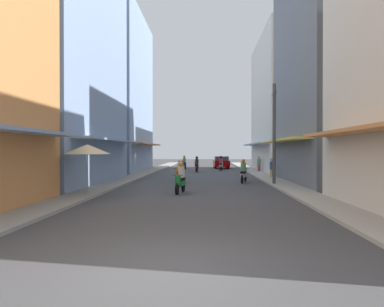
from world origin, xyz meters
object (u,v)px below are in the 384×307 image
(motorbike_silver, at_px, (244,172))
(parked_car, at_px, (221,162))
(motorbike_blue, at_px, (184,163))
(motorbike_orange, at_px, (179,173))
(pedestrian_crossing, at_px, (259,164))
(pedestrian_far, at_px, (272,167))
(motorbike_green, at_px, (180,179))
(motorbike_white, at_px, (221,164))
(motorbike_maroon, at_px, (197,165))
(utility_pole, at_px, (274,133))
(vendor_umbrella, at_px, (87,149))

(motorbike_silver, xyz_separation_m, parked_car, (-0.80, 18.02, 0.04))
(motorbike_blue, distance_m, motorbike_orange, 16.85)
(motorbike_silver, xyz_separation_m, pedestrian_crossing, (2.63, 10.74, 0.09))
(pedestrian_far, bearing_deg, parked_car, 102.51)
(motorbike_blue, distance_m, motorbike_green, 21.76)
(motorbike_blue, bearing_deg, pedestrian_far, -59.16)
(motorbike_white, bearing_deg, motorbike_blue, 147.75)
(motorbike_blue, height_order, motorbike_orange, same)
(motorbike_blue, distance_m, pedestrian_crossing, 9.41)
(motorbike_white, relative_size, parked_car, 0.43)
(motorbike_maroon, height_order, utility_pole, utility_pole)
(motorbike_white, xyz_separation_m, parked_car, (0.19, 4.61, 0.04))
(motorbike_green, bearing_deg, motorbike_silver, 56.51)
(motorbike_blue, bearing_deg, motorbike_white, -32.25)
(motorbike_blue, height_order, motorbike_white, same)
(motorbike_silver, bearing_deg, motorbike_green, -123.49)
(vendor_umbrella, bearing_deg, utility_pole, 29.32)
(motorbike_orange, height_order, parked_car, motorbike_orange)
(motorbike_blue, bearing_deg, motorbike_orange, -86.88)
(motorbike_orange, height_order, pedestrian_far, pedestrian_far)
(motorbike_orange, bearing_deg, vendor_umbrella, -120.91)
(vendor_umbrella, bearing_deg, motorbike_blue, 82.99)
(pedestrian_crossing, bearing_deg, motorbike_orange, -120.75)
(motorbike_silver, xyz_separation_m, motorbike_white, (-0.99, 13.41, 0.00))
(motorbike_white, xyz_separation_m, vendor_umbrella, (-7.00, -20.48, 1.50))
(parked_car, relative_size, pedestrian_far, 2.58)
(motorbike_maroon, relative_size, vendor_umbrella, 0.74)
(motorbike_silver, bearing_deg, pedestrian_far, 52.79)
(parked_car, relative_size, vendor_umbrella, 1.71)
(pedestrian_crossing, xyz_separation_m, utility_pole, (-0.96, -12.39, 2.40))
(motorbike_white, bearing_deg, motorbike_silver, -85.79)
(motorbike_orange, xyz_separation_m, pedestrian_crossing, (6.86, 11.54, 0.09))
(utility_pole, bearing_deg, motorbike_maroon, 112.55)
(parked_car, distance_m, pedestrian_far, 15.12)
(motorbike_silver, xyz_separation_m, motorbike_orange, (-4.23, -0.79, 0.00))
(utility_pole, bearing_deg, vendor_umbrella, -150.68)
(motorbike_maroon, height_order, parked_car, motorbike_maroon)
(parked_car, bearing_deg, motorbike_white, -92.36)
(motorbike_blue, height_order, pedestrian_far, pedestrian_far)
(pedestrian_crossing, xyz_separation_m, pedestrian_far, (-0.16, -7.48, 0.11))
(motorbike_blue, relative_size, parked_car, 0.42)
(motorbike_white, bearing_deg, pedestrian_crossing, -36.38)
(pedestrian_far, relative_size, utility_pole, 0.26)
(motorbike_blue, relative_size, motorbike_silver, 0.99)
(motorbike_silver, relative_size, motorbike_green, 0.98)
(motorbike_maroon, bearing_deg, pedestrian_crossing, -0.91)
(motorbike_orange, relative_size, pedestrian_crossing, 1.10)
(motorbike_blue, xyz_separation_m, motorbike_maroon, (1.64, -5.19, 0.00))
(motorbike_maroon, xyz_separation_m, pedestrian_far, (5.98, -7.58, 0.21))
(pedestrian_crossing, bearing_deg, motorbike_white, 143.62)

